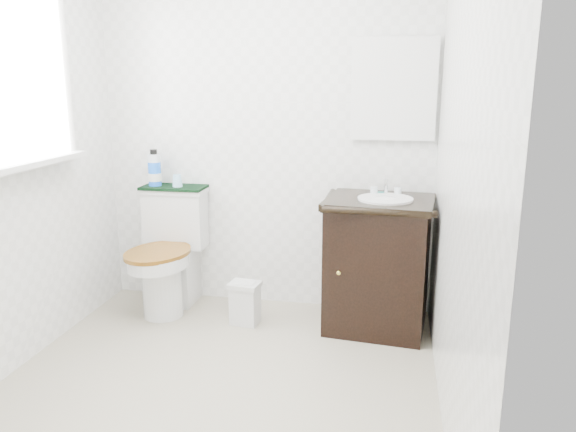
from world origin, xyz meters
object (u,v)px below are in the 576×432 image
(trash_bin, at_px, (245,303))
(mouthwash_bottle, at_px, (154,169))
(toilet, at_px, (170,258))
(vanity, at_px, (378,261))
(cup, at_px, (177,181))

(trash_bin, distance_m, mouthwash_bottle, 1.08)
(mouthwash_bottle, bearing_deg, trash_bin, -22.21)
(trash_bin, bearing_deg, toilet, 163.31)
(vanity, bearing_deg, trash_bin, -172.77)
(toilet, height_order, vanity, vanity)
(vanity, xyz_separation_m, mouthwash_bottle, (-1.50, 0.18, 0.50))
(mouthwash_bottle, bearing_deg, toilet, -41.65)
(trash_bin, bearing_deg, mouthwash_bottle, 157.79)
(toilet, bearing_deg, mouthwash_bottle, 138.35)
(vanity, bearing_deg, mouthwash_bottle, 173.30)
(mouthwash_bottle, height_order, cup, mouthwash_bottle)
(toilet, xyz_separation_m, vanity, (1.38, -0.06, 0.08))
(toilet, height_order, cup, cup)
(vanity, height_order, trash_bin, vanity)
(vanity, xyz_separation_m, cup, (-1.34, 0.17, 0.43))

